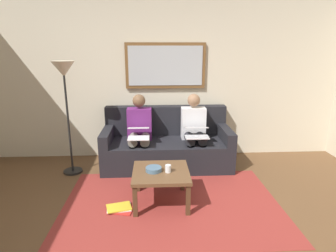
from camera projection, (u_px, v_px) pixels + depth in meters
name	position (u px, v px, depth m)	size (l,w,h in m)	color
wall_rear	(165.00, 80.00, 4.83)	(6.00, 0.12, 2.60)	beige
area_rug	(172.00, 203.00, 3.49)	(2.60, 1.80, 0.01)	maroon
couch	(167.00, 145.00, 4.63)	(1.99, 0.90, 0.90)	black
framed_mirror	(165.00, 66.00, 4.68)	(1.31, 0.05, 0.73)	brown
coffee_table	(161.00, 175.00, 3.44)	(0.67, 0.67, 0.41)	brown
cup	(168.00, 169.00, 3.38)	(0.07, 0.07, 0.09)	silver
bowl	(154.00, 169.00, 3.41)	(0.19, 0.19, 0.05)	slate
person_left	(194.00, 128.00, 4.51)	(0.38, 0.58, 1.14)	silver
laptop_silver	(196.00, 132.00, 4.26)	(0.35, 0.34, 0.14)	silver
person_right	(139.00, 129.00, 4.46)	(0.38, 0.58, 1.14)	#66236B
laptop_white	(139.00, 132.00, 4.22)	(0.31, 0.36, 0.15)	white
magazine_stack	(120.00, 208.00, 3.36)	(0.34, 0.29, 0.03)	red
standing_lamp	(65.00, 82.00, 4.02)	(0.32, 0.32, 1.66)	black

